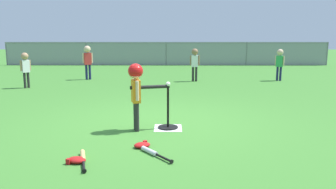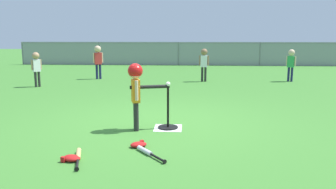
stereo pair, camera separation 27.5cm
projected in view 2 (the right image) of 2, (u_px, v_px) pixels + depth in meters
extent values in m
plane|color=#3D7A2D|center=(159.00, 123.00, 5.65)|extent=(60.00, 60.00, 0.00)
cube|color=white|center=(168.00, 128.00, 5.33)|extent=(0.44, 0.44, 0.01)
cylinder|color=black|center=(168.00, 127.00, 5.33)|extent=(0.32, 0.32, 0.03)
cylinder|color=black|center=(168.00, 107.00, 5.27)|extent=(0.04, 0.04, 0.66)
cylinder|color=black|center=(168.00, 87.00, 5.21)|extent=(0.06, 0.06, 0.02)
sphere|color=white|center=(168.00, 84.00, 5.20)|extent=(0.07, 0.07, 0.07)
cylinder|color=#262626|center=(136.00, 115.00, 5.23)|extent=(0.07, 0.07, 0.45)
cylinder|color=#262626|center=(136.00, 117.00, 5.13)|extent=(0.07, 0.07, 0.45)
cube|color=orange|center=(136.00, 91.00, 5.11)|extent=(0.17, 0.23, 0.35)
cylinder|color=beige|center=(135.00, 88.00, 5.23)|extent=(0.05, 0.05, 0.30)
cylinder|color=beige|center=(137.00, 91.00, 4.99)|extent=(0.05, 0.05, 0.30)
sphere|color=beige|center=(135.00, 72.00, 5.06)|extent=(0.20, 0.20, 0.20)
sphere|color=red|center=(135.00, 71.00, 5.06)|extent=(0.23, 0.23, 0.23)
cylinder|color=black|center=(149.00, 87.00, 5.15)|extent=(0.59, 0.22, 0.06)
cylinder|color=#191E4C|center=(292.00, 75.00, 10.65)|extent=(0.07, 0.07, 0.46)
cylinder|color=#191E4C|center=(289.00, 74.00, 10.71)|extent=(0.07, 0.07, 0.46)
cube|color=green|center=(291.00, 62.00, 10.60)|extent=(0.24, 0.21, 0.36)
cylinder|color=beige|center=(295.00, 61.00, 10.53)|extent=(0.05, 0.05, 0.31)
cylinder|color=beige|center=(287.00, 61.00, 10.67)|extent=(0.05, 0.05, 0.31)
sphere|color=beige|center=(292.00, 53.00, 10.55)|extent=(0.20, 0.20, 0.20)
cylinder|color=#262626|center=(205.00, 74.00, 10.65)|extent=(0.07, 0.07, 0.47)
cylinder|color=#262626|center=(202.00, 74.00, 10.67)|extent=(0.07, 0.07, 0.47)
cube|color=white|center=(204.00, 61.00, 10.59)|extent=(0.23, 0.16, 0.37)
cylinder|color=#8C6647|center=(208.00, 61.00, 10.56)|extent=(0.05, 0.05, 0.31)
cylinder|color=#8C6647|center=(200.00, 60.00, 10.61)|extent=(0.05, 0.05, 0.31)
sphere|color=#8C6647|center=(204.00, 52.00, 10.54)|extent=(0.21, 0.21, 0.21)
cylinder|color=#262626|center=(39.00, 79.00, 9.59)|extent=(0.07, 0.07, 0.45)
cylinder|color=#262626|center=(36.00, 79.00, 9.53)|extent=(0.07, 0.07, 0.45)
cube|color=white|center=(36.00, 66.00, 9.49)|extent=(0.22, 0.22, 0.35)
cylinder|color=tan|center=(41.00, 64.00, 9.57)|extent=(0.05, 0.05, 0.30)
cylinder|color=tan|center=(32.00, 65.00, 9.41)|extent=(0.05, 0.05, 0.30)
sphere|color=tan|center=(36.00, 56.00, 9.44)|extent=(0.20, 0.20, 0.20)
cylinder|color=#191E4C|center=(100.00, 72.00, 11.29)|extent=(0.08, 0.08, 0.50)
cylinder|color=#191E4C|center=(97.00, 72.00, 11.25)|extent=(0.08, 0.08, 0.50)
cube|color=red|center=(98.00, 58.00, 11.19)|extent=(0.26, 0.22, 0.39)
cylinder|color=beige|center=(102.00, 58.00, 11.24)|extent=(0.06, 0.06, 0.34)
cylinder|color=beige|center=(94.00, 58.00, 11.14)|extent=(0.06, 0.06, 0.34)
sphere|color=beige|center=(98.00, 49.00, 11.14)|extent=(0.22, 0.22, 0.22)
cylinder|color=silver|center=(145.00, 151.00, 4.20)|extent=(0.23, 0.27, 0.06)
cylinder|color=black|center=(158.00, 158.00, 3.95)|extent=(0.21, 0.25, 0.03)
cylinder|color=black|center=(165.00, 162.00, 3.83)|extent=(0.05, 0.04, 0.05)
cylinder|color=#DBB266|center=(78.00, 154.00, 4.07)|extent=(0.15, 0.32, 0.06)
cylinder|color=black|center=(77.00, 164.00, 3.77)|extent=(0.12, 0.31, 0.03)
cylinder|color=black|center=(77.00, 169.00, 3.62)|extent=(0.05, 0.03, 0.05)
ellipsoid|color=#B21919|center=(72.00, 158.00, 3.93)|extent=(0.26, 0.22, 0.07)
cube|color=#B21919|center=(63.00, 159.00, 3.89)|extent=(0.06, 0.05, 0.06)
ellipsoid|color=#B21919|center=(138.00, 145.00, 4.41)|extent=(0.27, 0.23, 0.07)
cube|color=#B21919|center=(142.00, 142.00, 4.50)|extent=(0.06, 0.06, 0.06)
cylinder|color=slate|center=(22.00, 53.00, 16.94)|extent=(0.06, 0.06, 1.15)
cylinder|color=slate|center=(99.00, 53.00, 16.70)|extent=(0.06, 0.06, 1.15)
cylinder|color=slate|center=(178.00, 54.00, 16.46)|extent=(0.06, 0.06, 1.15)
cylinder|color=slate|center=(260.00, 54.00, 16.22)|extent=(0.06, 0.06, 1.15)
cube|color=gray|center=(178.00, 43.00, 16.37)|extent=(16.00, 0.03, 0.03)
cube|color=gray|center=(178.00, 54.00, 16.46)|extent=(16.00, 0.01, 1.15)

